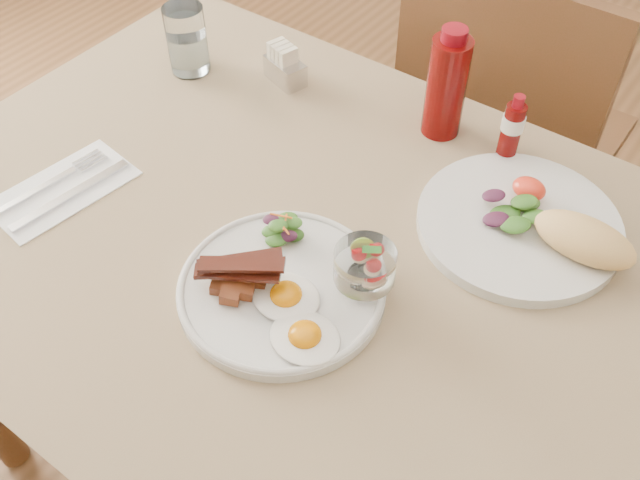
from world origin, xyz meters
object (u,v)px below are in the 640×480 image
(table, at_px, (324,289))
(ketchup_bottle, at_px, (446,85))
(main_plate, at_px, (282,289))
(second_plate, at_px, (534,226))
(chair_far, at_px, (503,135))
(water_glass, at_px, (187,43))
(fruit_cup, at_px, (365,266))
(sugar_caddy, at_px, (284,67))
(hot_sauce_bottle, at_px, (511,130))

(table, xyz_separation_m, ketchup_bottle, (-0.00, 0.33, 0.18))
(main_plate, height_order, second_plate, second_plate)
(chair_far, bearing_deg, water_glass, -136.04)
(table, relative_size, water_glass, 10.75)
(chair_far, bearing_deg, fruit_cup, -82.77)
(second_plate, height_order, water_glass, water_glass)
(main_plate, bearing_deg, sugar_caddy, 127.42)
(second_plate, bearing_deg, sugar_caddy, 170.07)
(fruit_cup, bearing_deg, second_plate, 59.80)
(fruit_cup, relative_size, ketchup_bottle, 0.43)
(sugar_caddy, bearing_deg, second_plate, 6.85)
(hot_sauce_bottle, bearing_deg, main_plate, -105.96)
(table, bearing_deg, ketchup_bottle, 90.40)
(table, relative_size, chair_far, 1.43)
(fruit_cup, distance_m, water_glass, 0.61)
(ketchup_bottle, relative_size, water_glass, 1.54)
(table, relative_size, main_plate, 4.75)
(second_plate, bearing_deg, table, -138.39)
(ketchup_bottle, bearing_deg, main_plate, -89.94)
(main_plate, relative_size, fruit_cup, 3.41)
(table, distance_m, main_plate, 0.14)
(fruit_cup, distance_m, sugar_caddy, 0.51)
(second_plate, relative_size, hot_sauce_bottle, 2.58)
(chair_far, xyz_separation_m, sugar_caddy, (-0.30, -0.37, 0.26))
(second_plate, xyz_separation_m, hot_sauce_bottle, (-0.11, 0.13, 0.04))
(hot_sauce_bottle, distance_m, sugar_caddy, 0.42)
(ketchup_bottle, bearing_deg, chair_far, 89.59)
(second_plate, bearing_deg, water_glass, 178.46)
(fruit_cup, relative_size, second_plate, 0.26)
(ketchup_bottle, xyz_separation_m, water_glass, (-0.46, -0.11, -0.03))
(chair_far, height_order, fruit_cup, chair_far)
(fruit_cup, relative_size, hot_sauce_bottle, 0.66)
(fruit_cup, bearing_deg, sugar_caddy, 139.84)
(ketchup_bottle, distance_m, hot_sauce_bottle, 0.13)
(ketchup_bottle, bearing_deg, water_glass, -165.93)
(chair_far, distance_m, main_plate, 0.80)
(fruit_cup, xyz_separation_m, sugar_caddy, (-0.39, 0.33, -0.03))
(main_plate, distance_m, hot_sauce_bottle, 0.44)
(ketchup_bottle, height_order, water_glass, ketchup_bottle)
(water_glass, bearing_deg, main_plate, -34.44)
(table, distance_m, water_glass, 0.53)
(main_plate, bearing_deg, water_glass, 145.56)
(second_plate, bearing_deg, chair_far, 115.98)
(sugar_caddy, height_order, water_glass, water_glass)
(fruit_cup, height_order, ketchup_bottle, ketchup_bottle)
(second_plate, bearing_deg, hot_sauce_bottle, 129.83)
(fruit_cup, bearing_deg, ketchup_bottle, 103.86)
(table, xyz_separation_m, fruit_cup, (0.09, -0.03, 0.15))
(chair_far, height_order, hot_sauce_bottle, chair_far)
(ketchup_bottle, distance_m, sugar_caddy, 0.31)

